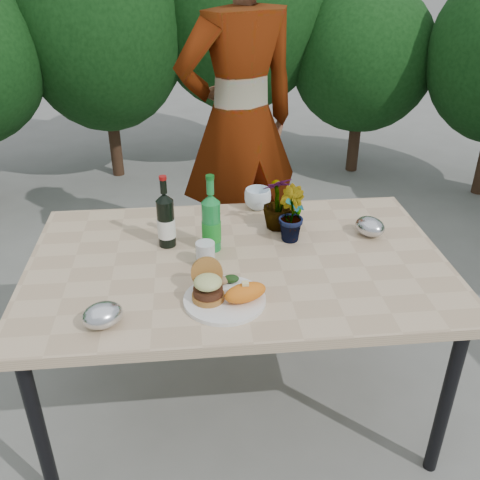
{
  "coord_description": "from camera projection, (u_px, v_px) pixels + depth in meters",
  "views": [
    {
      "loc": [
        -0.17,
        -1.75,
        1.82
      ],
      "look_at": [
        0.0,
        -0.08,
        0.88
      ],
      "focal_mm": 40.0,
      "sensor_mm": 36.0,
      "label": 1
    }
  ],
  "objects": [
    {
      "name": "seedling_left",
      "position": [
        294.0,
        214.0,
        2.17
      ],
      "size": [
        0.12,
        0.12,
        0.2
      ],
      "primitive_type": "imported",
      "rotation": [
        0.0,
        0.0,
        0.85
      ],
      "color": "#27501B",
      "rests_on": "patio_table"
    },
    {
      "name": "shrub_hedge",
      "position": [
        220.0,
        67.0,
        3.25
      ],
      "size": [
        6.97,
        5.18,
        2.16
      ],
      "color": "#382316",
      "rests_on": "ground"
    },
    {
      "name": "patio_table",
      "position": [
        238.0,
        272.0,
        2.08
      ],
      "size": [
        1.6,
        1.0,
        0.75
      ],
      "color": "tan",
      "rests_on": "ground"
    },
    {
      "name": "sweet_potato",
      "position": [
        245.0,
        293.0,
        1.78
      ],
      "size": [
        0.17,
        0.12,
        0.06
      ],
      "primitive_type": "ellipsoid",
      "rotation": [
        0.0,
        0.0,
        0.35
      ],
      "color": "orange",
      "rests_on": "dinner_plate"
    },
    {
      "name": "ground",
      "position": [
        238.0,
        401.0,
        2.42
      ],
      "size": [
        80.0,
        80.0,
        0.0
      ],
      "primitive_type": "plane",
      "color": "slate",
      "rests_on": "ground"
    },
    {
      "name": "dinner_plate",
      "position": [
        225.0,
        300.0,
        1.81
      ],
      "size": [
        0.28,
        0.28,
        0.01
      ],
      "primitive_type": "cylinder",
      "color": "white",
      "rests_on": "patio_table"
    },
    {
      "name": "seedling_mid",
      "position": [
        290.0,
        214.0,
        2.14
      ],
      "size": [
        0.13,
        0.14,
        0.23
      ],
      "primitive_type": "imported",
      "rotation": [
        0.0,
        0.0,
        1.8
      ],
      "color": "#24521C",
      "rests_on": "patio_table"
    },
    {
      "name": "person",
      "position": [
        240.0,
        124.0,
        2.83
      ],
      "size": [
        0.83,
        0.7,
        1.95
      ],
      "primitive_type": "imported",
      "rotation": [
        0.0,
        0.0,
        3.53
      ],
      "color": "#985F4C",
      "rests_on": "ground"
    },
    {
      "name": "plastic_cup",
      "position": [
        205.0,
        254.0,
        1.99
      ],
      "size": [
        0.07,
        0.07,
        0.09
      ],
      "primitive_type": "cylinder",
      "color": "silver",
      "rests_on": "patio_table"
    },
    {
      "name": "sparkling_water",
      "position": [
        211.0,
        223.0,
        2.07
      ],
      "size": [
        0.08,
        0.08,
        0.31
      ],
      "rotation": [
        0.0,
        0.0,
        -0.01
      ],
      "color": "#177E34",
      "rests_on": "patio_table"
    },
    {
      "name": "blue_bowl",
      "position": [
        258.0,
        199.0,
        2.42
      ],
      "size": [
        0.15,
        0.15,
        0.1
      ],
      "primitive_type": "imported",
      "rotation": [
        0.0,
        0.0,
        -0.31
      ],
      "color": "white",
      "rests_on": "patio_table"
    },
    {
      "name": "seedling_right",
      "position": [
        278.0,
        203.0,
        2.23
      ],
      "size": [
        0.16,
        0.16,
        0.23
      ],
      "primitive_type": "imported",
      "rotation": [
        0.0,
        0.0,
        3.45
      ],
      "color": "#235A1F",
      "rests_on": "patio_table"
    },
    {
      "name": "foil_packet_left",
      "position": [
        102.0,
        315.0,
        1.68
      ],
      "size": [
        0.17,
        0.15,
        0.08
      ],
      "primitive_type": "ellipsoid",
      "rotation": [
        0.0,
        0.0,
        0.45
      ],
      "color": "silver",
      "rests_on": "patio_table"
    },
    {
      "name": "grilled_veg",
      "position": [
        227.0,
        279.0,
        1.88
      ],
      "size": [
        0.08,
        0.05,
        0.03
      ],
      "color": "olive",
      "rests_on": "dinner_plate"
    },
    {
      "name": "burger_stack",
      "position": [
        208.0,
        284.0,
        1.79
      ],
      "size": [
        0.11,
        0.16,
        0.11
      ],
      "color": "#B7722D",
      "rests_on": "dinner_plate"
    },
    {
      "name": "foil_packet_right",
      "position": [
        370.0,
        227.0,
        2.21
      ],
      "size": [
        0.16,
        0.17,
        0.08
      ],
      "primitive_type": "ellipsoid",
      "rotation": [
        0.0,
        0.0,
        2.08
      ],
      "color": "#B8BABF",
      "rests_on": "patio_table"
    },
    {
      "name": "wine_bottle",
      "position": [
        166.0,
        221.0,
        2.1
      ],
      "size": [
        0.07,
        0.07,
        0.3
      ],
      "rotation": [
        0.0,
        0.0,
        -0.07
      ],
      "color": "black",
      "rests_on": "patio_table"
    }
  ]
}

